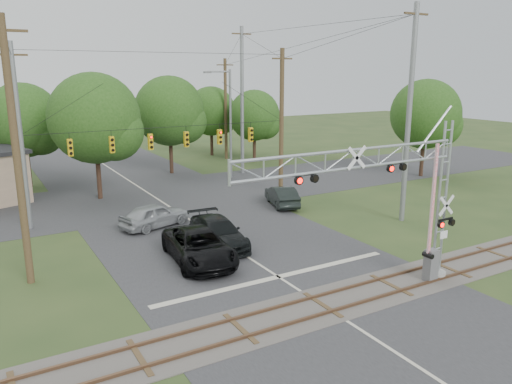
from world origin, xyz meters
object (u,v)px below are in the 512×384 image
crossing_gantry (391,192)px  sedan_silver (155,215)px  car_dark (218,233)px  streetlight (228,118)px  traffic_signal_span (180,131)px  pickup_black (199,246)px

crossing_gantry → sedan_silver: 16.22m
car_dark → streetlight: 19.36m
crossing_gantry → traffic_signal_span: (-2.31, 18.36, 0.89)m
pickup_black → car_dark: pickup_black is taller
traffic_signal_span → streetlight: (7.64, 7.44, -0.06)m
car_dark → sedan_silver: (-1.96, 5.25, -0.01)m
streetlight → sedan_silver: bearing=-134.8°
pickup_black → sedan_silver: (-0.05, 6.93, -0.06)m
pickup_black → sedan_silver: 6.93m
crossing_gantry → traffic_signal_span: traffic_signal_span is taller
pickup_black → car_dark: size_ratio=1.10×
traffic_signal_span → pickup_black: (-3.38, -10.64, -4.77)m
crossing_gantry → streetlight: (5.33, 25.80, 0.84)m
traffic_signal_span → streetlight: traffic_signal_span is taller
pickup_black → sedan_silver: bearing=96.7°
crossing_gantry → sedan_silver: crossing_gantry is taller
traffic_signal_span → car_dark: bearing=-99.3°
traffic_signal_span → sedan_silver: bearing=-132.7°
traffic_signal_span → pickup_black: bearing=-107.6°
pickup_black → car_dark: bearing=47.5°
traffic_signal_span → car_dark: size_ratio=3.53×
pickup_black → streetlight: streetlight is taller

